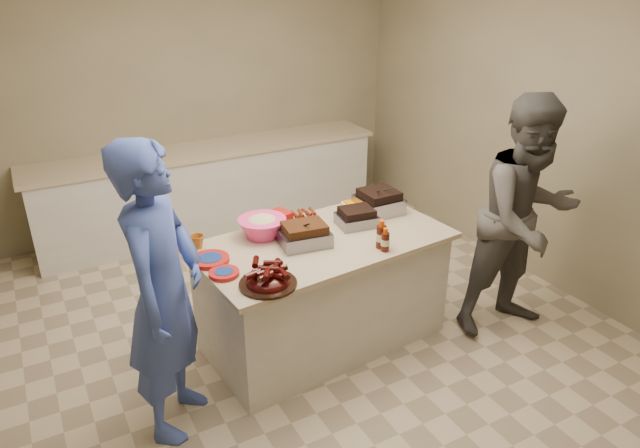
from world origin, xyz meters
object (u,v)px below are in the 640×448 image
guest_blue (181,417)px  rib_platter (268,285)px  roasting_pan (378,212)px  mustard_bottle (281,239)px  island (323,338)px  plastic_cup (198,248)px  bbq_bottle_a (385,251)px  coleslaw_bowl (263,236)px  bbq_bottle_b (381,247)px  guest_gray (509,323)px

guest_blue → rib_platter: bearing=-62.7°
roasting_pan → mustard_bottle: size_ratio=2.65×
roasting_pan → island: bearing=-160.6°
plastic_cup → mustard_bottle: bearing=-16.0°
bbq_bottle_a → plastic_cup: 1.28m
island → roasting_pan: 1.07m
coleslaw_bowl → guest_blue: size_ratio=0.19×
bbq_bottle_a → plastic_cup: bbq_bottle_a is taller
mustard_bottle → plastic_cup: bearing=164.0°
roasting_pan → mustard_bottle: 0.87m
rib_platter → plastic_cup: bearing=107.9°
bbq_bottle_b → plastic_cup: bearing=151.5°
roasting_pan → bbq_bottle_b: 0.61m
plastic_cup → island: bearing=-20.3°
bbq_bottle_a → bbq_bottle_b: size_ratio=0.82×
rib_platter → mustard_bottle: rib_platter is taller
rib_platter → mustard_bottle: bearing=57.5°
plastic_cup → guest_gray: bearing=-20.6°
rib_platter → plastic_cup: size_ratio=3.60×
plastic_cup → roasting_pan: bearing=-3.4°
bbq_bottle_a → guest_gray: (1.12, -0.18, -0.85)m
coleslaw_bowl → roasting_pan: bearing=-2.0°
island → guest_blue: island is taller
bbq_bottle_a → mustard_bottle: bearing=137.8°
rib_platter → bbq_bottle_a: 0.88m
bbq_bottle_a → mustard_bottle: bbq_bottle_a is taller
guest_gray → plastic_cup: bearing=165.0°
island → guest_gray: bearing=-25.9°
rib_platter → roasting_pan: size_ratio=1.14×
roasting_pan → bbq_bottle_b: size_ratio=1.52×
guest_blue → guest_gray: 2.61m
island → bbq_bottle_b: size_ratio=8.78×
island → coleslaw_bowl: bearing=139.7°
roasting_pan → bbq_bottle_b: (-0.33, -0.51, 0.00)m
island → plastic_cup: 1.21m
coleslaw_bowl → bbq_bottle_a: (0.64, -0.60, 0.00)m
guest_blue → coleslaw_bowl: bearing=-21.4°
island → rib_platter: (-0.60, -0.38, 0.85)m
island → guest_gray: (1.41, -0.53, 0.00)m
bbq_bottle_b → guest_blue: bearing=-180.0°
rib_platter → bbq_bottle_a: size_ratio=2.12×
guest_gray → bbq_bottle_b: bearing=173.6°
island → bbq_bottle_a: size_ratio=10.70×
coleslaw_bowl → guest_gray: coleslaw_bowl is taller
rib_platter → guest_blue: size_ratio=0.19×
guest_blue → mustard_bottle: bearing=-29.3°
roasting_pan → guest_gray: bearing=-43.4°
roasting_pan → guest_gray: size_ratio=0.17×
island → guest_gray: island is taller
rib_platter → bbq_bottle_a: (0.88, 0.03, 0.00)m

